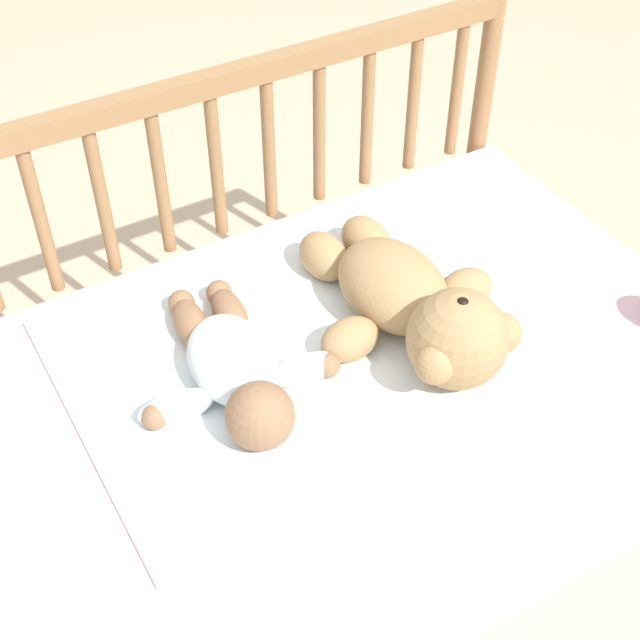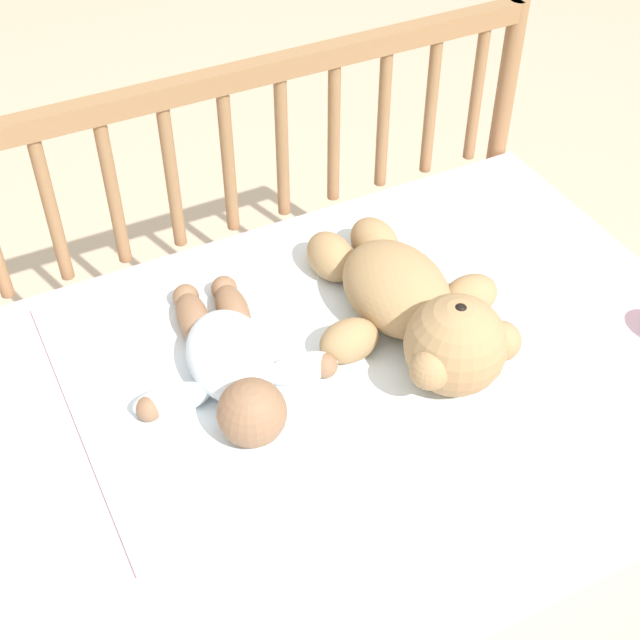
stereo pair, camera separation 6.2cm
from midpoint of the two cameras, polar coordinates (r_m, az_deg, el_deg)
The scene contains 6 objects.
ground_plane at distance 1.74m, azimuth -0.95°, elevation -13.27°, with size 12.00×12.00×0.00m, color #C6B293.
crib_mattress at distance 1.54m, azimuth -1.05°, elevation -8.33°, with size 1.17×0.65×0.49m.
crib_rail at distance 1.55m, azimuth -7.65°, elevation 8.01°, with size 1.17×0.04×0.79m.
blanket at distance 1.38m, azimuth -1.05°, elevation -1.19°, with size 0.78×0.53×0.01m.
teddy_bear at distance 1.35m, azimuth 4.72°, elevation 1.01°, with size 0.31×0.43×0.15m.
baby at distance 1.30m, azimuth -6.85°, elevation -3.03°, with size 0.31×0.36×0.10m.
Camera 1 is at (-0.49, -0.82, 1.46)m, focal length 50.00 mm.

